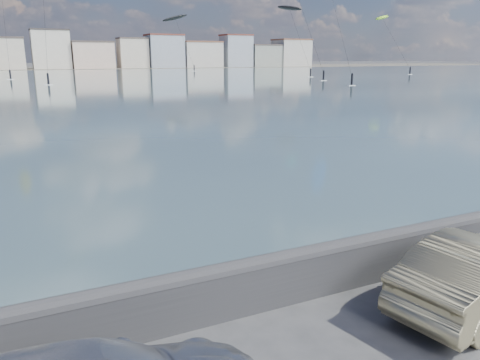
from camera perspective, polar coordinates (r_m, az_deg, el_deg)
name	(u,v)px	position (r m, az deg, el deg)	size (l,w,h in m)	color
bay_water	(31,82)	(96.02, -24.17, 10.84)	(500.00, 177.00, 0.00)	#324B51
far_shore_strip	(19,68)	(204.44, -25.29, 12.21)	(500.00, 60.00, 0.00)	#4C473D
seawall	(221,289)	(8.69, -2.32, -13.15)	(400.00, 0.36, 1.08)	#28282B
far_buildings	(22,52)	(190.41, -25.02, 13.96)	(240.79, 13.26, 14.60)	beige
kitesurfer_6	(290,9)	(115.47, 6.06, 20.05)	(4.17, 11.99, 16.58)	black
kitesurfer_9	(175,19)	(157.05, -7.92, 18.89)	(8.84, 7.78, 18.04)	black
kitesurfer_13	(382,18)	(136.08, 16.98, 18.32)	(8.63, 12.16, 15.66)	#8CD826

